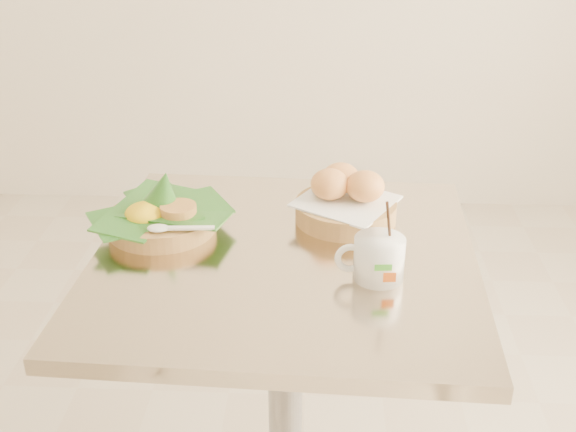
{
  "coord_description": "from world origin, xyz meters",
  "views": [
    {
      "loc": [
        0.26,
        -1.21,
        1.4
      ],
      "look_at": [
        0.2,
        -0.03,
        0.82
      ],
      "focal_mm": 45.0,
      "sensor_mm": 36.0,
      "label": 1
    }
  ],
  "objects_px": {
    "cafe_table": "(285,351)",
    "bread_basket": "(345,200)",
    "coffee_mug": "(378,257)",
    "rice_basket": "(161,213)"
  },
  "relations": [
    {
      "from": "cafe_table",
      "to": "coffee_mug",
      "type": "height_order",
      "value": "coffee_mug"
    },
    {
      "from": "rice_basket",
      "to": "bread_basket",
      "type": "relative_size",
      "value": 1.12
    },
    {
      "from": "cafe_table",
      "to": "bread_basket",
      "type": "bearing_deg",
      "value": 52.87
    },
    {
      "from": "rice_basket",
      "to": "bread_basket",
      "type": "bearing_deg",
      "value": 10.5
    },
    {
      "from": "cafe_table",
      "to": "rice_basket",
      "type": "relative_size",
      "value": 2.85
    },
    {
      "from": "bread_basket",
      "to": "coffee_mug",
      "type": "bearing_deg",
      "value": -77.65
    },
    {
      "from": "cafe_table",
      "to": "rice_basket",
      "type": "bearing_deg",
      "value": 161.27
    },
    {
      "from": "rice_basket",
      "to": "bread_basket",
      "type": "xyz_separation_m",
      "value": [
        0.36,
        0.07,
        0.01
      ]
    },
    {
      "from": "cafe_table",
      "to": "coffee_mug",
      "type": "bearing_deg",
      "value": -25.62
    },
    {
      "from": "cafe_table",
      "to": "bread_basket",
      "type": "height_order",
      "value": "bread_basket"
    }
  ]
}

